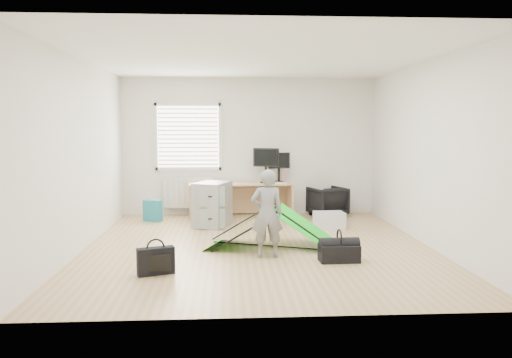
{
  "coord_description": "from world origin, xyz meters",
  "views": [
    {
      "loc": [
        -0.44,
        -7.16,
        1.75
      ],
      "look_at": [
        0.0,
        0.4,
        0.95
      ],
      "focal_mm": 35.0,
      "sensor_mm": 36.0,
      "label": 1
    }
  ],
  "objects": [
    {
      "name": "filing_cabinet",
      "position": [
        -0.7,
        1.5,
        0.39
      ],
      "size": [
        0.72,
        0.81,
        0.78
      ],
      "primitive_type": "cube",
      "rotation": [
        0.0,
        0.0,
        -0.38
      ],
      "color": "gray",
      "rests_on": "ground"
    },
    {
      "name": "kite",
      "position": [
        0.23,
        -0.08,
        0.29
      ],
      "size": [
        2.04,
        1.42,
        0.58
      ],
      "primitive_type": null,
      "rotation": [
        0.0,
        0.0,
        -0.35
      ],
      "color": "#12C218",
      "rests_on": "ground"
    },
    {
      "name": "monitor_left",
      "position": [
        0.31,
        2.36,
        0.91
      ],
      "size": [
        0.51,
        0.31,
        0.49
      ],
      "primitive_type": "cube",
      "rotation": [
        0.0,
        0.0,
        -0.41
      ],
      "color": "black",
      "rests_on": "desk"
    },
    {
      "name": "storage_crate",
      "position": [
        1.31,
        1.23,
        0.14
      ],
      "size": [
        0.52,
        0.38,
        0.28
      ],
      "primitive_type": "cube",
      "rotation": [
        0.0,
        0.0,
        0.06
      ],
      "color": "silver",
      "rests_on": "ground"
    },
    {
      "name": "white_box",
      "position": [
        -1.22,
        -0.58,
        0.05
      ],
      "size": [
        0.12,
        0.12,
        0.1
      ],
      "primitive_type": "cube",
      "rotation": [
        0.0,
        0.0,
        -0.37
      ],
      "color": "silver",
      "rests_on": "ground"
    },
    {
      "name": "radiator",
      "position": [
        -1.2,
        2.67,
        0.45
      ],
      "size": [
        1.0,
        0.12,
        0.6
      ],
      "primitive_type": "cube",
      "color": "silver",
      "rests_on": "back_wall"
    },
    {
      "name": "desk",
      "position": [
        -0.19,
        2.39,
        0.33
      ],
      "size": [
        2.0,
        0.76,
        0.67
      ],
      "primitive_type": "cube",
      "rotation": [
        0.0,
        0.0,
        0.07
      ],
      "color": "tan",
      "rests_on": "ground"
    },
    {
      "name": "monitor_right",
      "position": [
        0.57,
        2.47,
        0.88
      ],
      "size": [
        0.45,
        0.22,
        0.42
      ],
      "primitive_type": "cube",
      "rotation": [
        0.0,
        0.0,
        0.3
      ],
      "color": "black",
      "rests_on": "desk"
    },
    {
      "name": "thermos",
      "position": [
        0.66,
        2.47,
        0.79
      ],
      "size": [
        0.08,
        0.08,
        0.24
      ],
      "primitive_type": "cylinder",
      "rotation": [
        0.0,
        0.0,
        0.19
      ],
      "color": "#BE6A76",
      "rests_on": "desk"
    },
    {
      "name": "ground",
      "position": [
        0.0,
        0.0,
        0.0
      ],
      "size": [
        5.5,
        5.5,
        0.0
      ],
      "primitive_type": "plane",
      "color": "tan",
      "rests_on": "ground"
    },
    {
      "name": "window",
      "position": [
        -1.2,
        2.71,
        1.55
      ],
      "size": [
        1.2,
        0.06,
        1.2
      ],
      "primitive_type": "cube",
      "color": "silver",
      "rests_on": "back_wall"
    },
    {
      "name": "laptop_bag",
      "position": [
        -1.29,
        -1.34,
        0.16
      ],
      "size": [
        0.45,
        0.27,
        0.33
      ],
      "primitive_type": "cube",
      "rotation": [
        0.0,
        0.0,
        0.34
      ],
      "color": "black",
      "rests_on": "ground"
    },
    {
      "name": "tote_bag",
      "position": [
        -1.82,
        2.05,
        0.2
      ],
      "size": [
        0.36,
        0.25,
        0.4
      ],
      "primitive_type": "cube",
      "rotation": [
        0.0,
        0.0,
        -0.36
      ],
      "color": "#1D7283",
      "rests_on": "ground"
    },
    {
      "name": "back_wall",
      "position": [
        0.0,
        2.75,
        1.35
      ],
      "size": [
        5.0,
        0.02,
        2.7
      ],
      "primitive_type": "cube",
      "color": "silver",
      "rests_on": "ground"
    },
    {
      "name": "person",
      "position": [
        0.09,
        -0.62,
        0.59
      ],
      "size": [
        0.45,
        0.31,
        1.19
      ],
      "primitive_type": "imported",
      "rotation": [
        0.0,
        0.0,
        3.2
      ],
      "color": "slate",
      "rests_on": "ground"
    },
    {
      "name": "duffel_bag",
      "position": [
        1.01,
        -0.9,
        0.11
      ],
      "size": [
        0.52,
        0.28,
        0.22
      ],
      "primitive_type": "cube",
      "rotation": [
        0.0,
        0.0,
        0.04
      ],
      "color": "black",
      "rests_on": "ground"
    },
    {
      "name": "office_chair",
      "position": [
        1.51,
        2.38,
        0.29
      ],
      "size": [
        0.81,
        0.82,
        0.58
      ],
      "primitive_type": "imported",
      "rotation": [
        0.0,
        0.0,
        3.5
      ],
      "color": "black",
      "rests_on": "ground"
    },
    {
      "name": "keyboard",
      "position": [
        0.48,
        2.23,
        0.68
      ],
      "size": [
        0.46,
        0.21,
        0.02
      ],
      "primitive_type": "cube",
      "rotation": [
        0.0,
        0.0,
        -0.15
      ],
      "color": "beige",
      "rests_on": "desk"
    }
  ]
}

